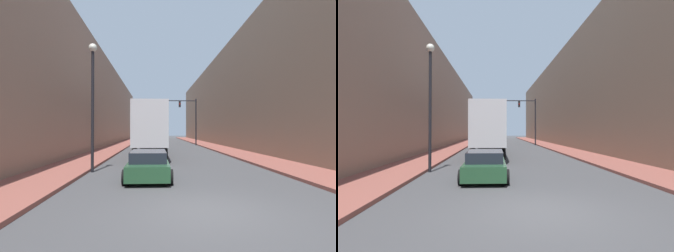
{
  "view_description": "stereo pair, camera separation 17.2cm",
  "coord_description": "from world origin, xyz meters",
  "views": [
    {
      "loc": [
        -1.44,
        -7.11,
        2.23
      ],
      "look_at": [
        -0.53,
        10.58,
        2.52
      ],
      "focal_mm": 28.0,
      "sensor_mm": 36.0,
      "label": 1
    },
    {
      "loc": [
        -1.27,
        -7.12,
        2.23
      ],
      "look_at": [
        -0.53,
        10.58,
        2.52
      ],
      "focal_mm": 28.0,
      "sensor_mm": 36.0,
      "label": 2
    }
  ],
  "objects": [
    {
      "name": "sidewalk_left",
      "position": [
        -6.38,
        30.0,
        0.07
      ],
      "size": [
        2.97,
        80.0,
        0.15
      ],
      "color": "brown",
      "rests_on": "ground"
    },
    {
      "name": "traffic_signal_gantry",
      "position": [
        3.03,
        31.67,
        4.81
      ],
      "size": [
        7.39,
        0.35,
        6.93
      ],
      "color": "black",
      "rests_on": "ground"
    },
    {
      "name": "semi_truck",
      "position": [
        -1.75,
        16.41,
        2.4
      ],
      "size": [
        2.46,
        13.86,
        4.25
      ],
      "color": "silver",
      "rests_on": "ground"
    },
    {
      "name": "street_lamp",
      "position": [
        -4.74,
        7.01,
        4.4
      ],
      "size": [
        0.44,
        0.44,
        6.87
      ],
      "color": "black",
      "rests_on": "ground"
    },
    {
      "name": "sidewalk_right",
      "position": [
        6.38,
        30.0,
        0.07
      ],
      "size": [
        2.97,
        80.0,
        0.15
      ],
      "color": "brown",
      "rests_on": "ground"
    },
    {
      "name": "sedan_car",
      "position": [
        -1.72,
        5.17,
        0.62
      ],
      "size": [
        2.05,
        4.54,
        1.27
      ],
      "color": "#234C2D",
      "rests_on": "ground"
    },
    {
      "name": "ground_plane",
      "position": [
        0.0,
        0.0,
        0.0
      ],
      "size": [
        200.0,
        200.0,
        0.0
      ],
      "primitive_type": "plane",
      "color": "#424244"
    },
    {
      "name": "building_right",
      "position": [
        10.86,
        30.0,
        6.7
      ],
      "size": [
        6.0,
        80.0,
        13.4
      ],
      "color": "#846B56",
      "rests_on": "ground"
    },
    {
      "name": "building_left",
      "position": [
        -10.86,
        30.0,
        6.05
      ],
      "size": [
        6.0,
        80.0,
        12.1
      ],
      "color": "#997A66",
      "rests_on": "ground"
    }
  ]
}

